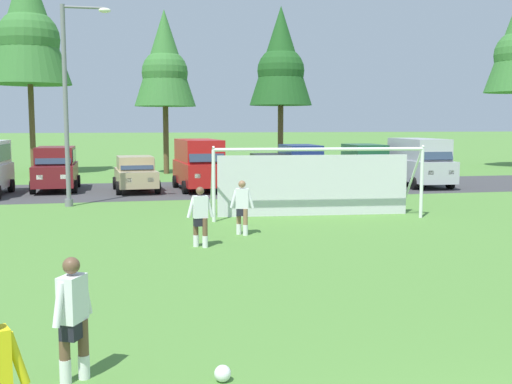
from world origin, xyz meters
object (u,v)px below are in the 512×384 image
at_px(parked_car_slot_right, 301,164).
at_px(parked_car_slot_center_right, 270,170).
at_px(soccer_goal, 315,181).
at_px(player_defender_far, 200,217).
at_px(parked_car_slot_far_right, 365,163).
at_px(street_lamp, 70,103).
at_px(soccer_ball, 223,373).
at_px(parked_car_slot_left, 56,168).
at_px(player_winger_left, 242,208).
at_px(parked_car_slot_center_left, 136,174).
at_px(player_striker_near, 73,319).
at_px(parked_car_slot_center, 199,163).
at_px(parked_car_slot_end, 419,161).

bearing_deg(parked_car_slot_right, parked_car_slot_center_right, -164.02).
distance_m(soccer_goal, player_defender_far, 6.59).
xyz_separation_m(soccer_goal, parked_car_slot_far_right, (6.36, 11.03, -0.18)).
height_order(parked_car_slot_far_right, street_lamp, street_lamp).
xyz_separation_m(soccer_ball, player_defender_far, (0.76, 8.71, 0.71)).
distance_m(soccer_ball, parked_car_slot_left, 24.61).
xyz_separation_m(player_winger_left, parked_car_slot_far_right, (9.59, 14.10, 0.29)).
relative_size(parked_car_slot_right, parked_car_slot_far_right, 0.99).
height_order(player_winger_left, parked_car_slot_center_right, parked_car_slot_center_right).
bearing_deg(parked_car_slot_center_right, soccer_goal, -94.40).
xyz_separation_m(soccer_ball, parked_car_slot_center_right, (6.22, 23.75, 0.77)).
bearing_deg(parked_car_slot_center_left, street_lamp, -117.29).
height_order(player_striker_near, parked_car_slot_center, parked_car_slot_center).
bearing_deg(parked_car_slot_right, parked_car_slot_end, -18.23).
distance_m(player_defender_far, parked_car_slot_center, 14.30).
bearing_deg(player_defender_far, soccer_goal, 44.79).
bearing_deg(parked_car_slot_end, parked_car_slot_center_left, 177.71).
bearing_deg(street_lamp, parked_car_slot_center_right, 31.34).
height_order(player_winger_left, street_lamp, street_lamp).
distance_m(player_winger_left, parked_car_slot_center_left, 12.98).
distance_m(parked_car_slot_left, street_lamp, 7.01).
xyz_separation_m(player_striker_near, parked_car_slot_left, (-2.70, 23.74, 0.29)).
height_order(player_striker_near, street_lamp, street_lamp).
bearing_deg(street_lamp, player_striker_near, -85.41).
xyz_separation_m(player_defender_far, parked_car_slot_center, (1.65, 14.19, 0.52)).
bearing_deg(parked_car_slot_center, soccer_ball, -95.99).
height_order(player_striker_near, parked_car_slot_left, parked_car_slot_left).
relative_size(player_striker_near, parked_car_slot_left, 0.35).
height_order(player_defender_far, street_lamp, street_lamp).
xyz_separation_m(soccer_goal, player_winger_left, (-3.23, -3.07, -0.47)).
distance_m(soccer_ball, player_defender_far, 8.77).
relative_size(soccer_goal, parked_car_slot_center_right, 1.79).
xyz_separation_m(soccer_goal, street_lamp, (-8.71, 4.61, 2.81)).
bearing_deg(parked_car_slot_left, player_defender_far, -70.96).
distance_m(player_winger_left, parked_car_slot_center_right, 14.07).
distance_m(soccer_ball, player_striker_near, 2.05).
height_order(player_defender_far, parked_car_slot_center, parked_car_slot_center).
xyz_separation_m(soccer_ball, parked_car_slot_end, (14.01, 22.32, 1.23)).
bearing_deg(parked_car_slot_right, parked_car_slot_left, -179.47).
bearing_deg(parked_car_slot_end, parked_car_slot_center, 177.14).
bearing_deg(soccer_goal, player_striker_near, -119.46).
relative_size(player_winger_left, parked_car_slot_center_right, 0.39).
xyz_separation_m(player_winger_left, parked_car_slot_center, (0.21, 12.63, 0.52)).
bearing_deg(parked_car_slot_far_right, parked_car_slot_center, -171.11).
xyz_separation_m(soccer_goal, parked_car_slot_center_left, (-6.15, 9.57, -0.42)).
height_order(parked_car_slot_left, parked_car_slot_far_right, same).
distance_m(soccer_goal, parked_car_slot_center_left, 11.38).
relative_size(soccer_ball, parked_car_slot_left, 0.05).
distance_m(parked_car_slot_right, street_lamp, 13.34).
xyz_separation_m(parked_car_slot_center, parked_car_slot_end, (11.61, -0.58, 0.00)).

